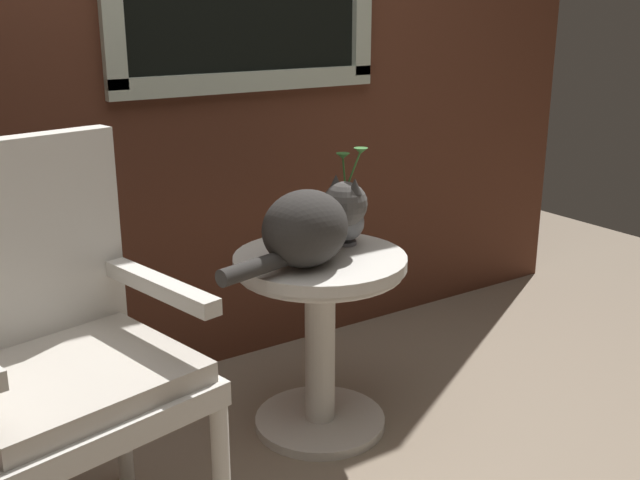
% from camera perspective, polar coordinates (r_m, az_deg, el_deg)
% --- Properties ---
extents(back_wall, '(4.00, 0.07, 2.60)m').
position_cam_1_polar(back_wall, '(2.63, -12.84, 16.73)').
color(back_wall, '#562D1E').
rests_on(back_wall, ground_plane).
extents(wicker_side_table, '(0.53, 0.53, 0.58)m').
position_cam_1_polar(wicker_side_table, '(2.38, 0.00, -5.44)').
color(wicker_side_table, silver).
rests_on(wicker_side_table, ground_plane).
extents(wicker_chair, '(0.63, 0.59, 1.03)m').
position_cam_1_polar(wicker_chair, '(1.89, -19.60, -7.33)').
color(wicker_chair, silver).
rests_on(wicker_chair, ground_plane).
extents(cat, '(0.56, 0.28, 0.24)m').
position_cam_1_polar(cat, '(2.21, -0.73, 1.10)').
color(cat, '#33302D').
rests_on(cat, wicker_side_table).
extents(pewter_vase_with_ivy, '(0.12, 0.12, 0.31)m').
position_cam_1_polar(pewter_vase_with_ivy, '(2.40, 1.93, 1.78)').
color(pewter_vase_with_ivy, slate).
rests_on(pewter_vase_with_ivy, wicker_side_table).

